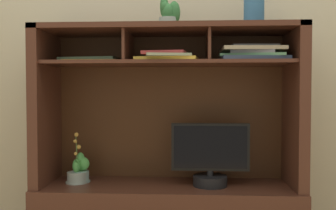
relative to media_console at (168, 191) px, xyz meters
name	(u,v)px	position (x,y,z in m)	size (l,w,h in m)	color
back_wall	(170,34)	(0.00, 0.26, 0.97)	(6.00, 0.02, 2.80)	#B8AF90
media_console	(168,191)	(0.00, 0.00, 0.00)	(1.54, 0.51, 1.40)	#452419
tv_monitor	(210,159)	(0.25, -0.04, 0.20)	(0.45, 0.20, 0.37)	black
potted_orchid	(77,176)	(-0.55, -0.01, 0.09)	(0.14, 0.14, 0.30)	#8D9B95
potted_fern	(80,170)	(-0.54, 0.01, 0.12)	(0.12, 0.12, 0.18)	#82A19D
magazine_stack_left	(252,54)	(0.48, -0.06, 0.81)	(0.39, 0.29, 0.09)	#27334B
magazine_stack_centre	(92,61)	(-0.47, 0.06, 0.79)	(0.37, 0.30, 0.03)	gold
magazine_stack_right	(166,57)	(-0.01, -0.08, 0.80)	(0.37, 0.31, 0.05)	gold
potted_succulent	(169,15)	(0.00, 0.01, 1.05)	(0.14, 0.13, 0.19)	#8B9C94
ceramic_vase	(254,7)	(0.50, -0.01, 1.08)	(0.12, 0.12, 0.21)	#2E5C82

